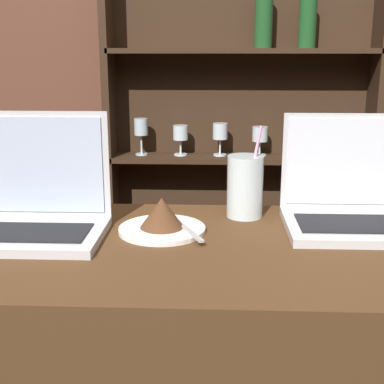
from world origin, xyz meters
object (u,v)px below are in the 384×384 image
laptop_near (22,206)px  laptop_far (357,202)px  cake_plate (162,219)px  water_glass (245,186)px

laptop_near → laptop_far: (0.71, 0.08, -0.01)m
cake_plate → laptop_far: bearing=8.6°
cake_plate → laptop_near: bearing=-176.1°
laptop_near → cake_plate: (0.29, 0.02, -0.03)m
water_glass → laptop_far: bearing=-12.2°
water_glass → laptop_near: bearing=-164.0°
laptop_far → water_glass: (-0.24, 0.05, 0.02)m
laptop_near → cake_plate: bearing=3.9°
laptop_far → laptop_near: bearing=-173.3°
cake_plate → water_glass: (0.18, 0.12, 0.04)m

